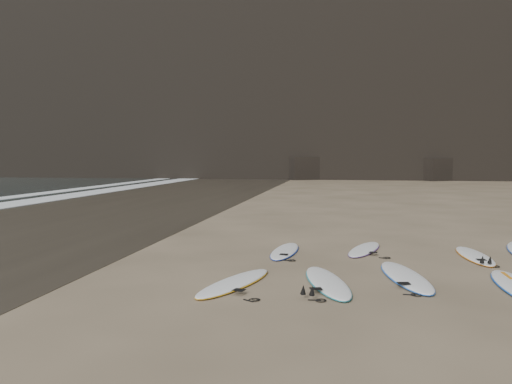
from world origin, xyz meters
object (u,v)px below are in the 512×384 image
surfboard_5 (285,251)px  surfboard_7 (475,255)px  surfboard_6 (364,249)px  surfboard_0 (235,282)px  surfboard_2 (405,276)px  surfboard_1 (327,281)px

surfboard_5 → surfboard_7: bearing=5.6°
surfboard_5 → surfboard_6: 2.13m
surfboard_0 → surfboard_2: (3.33, 1.04, 0.00)m
surfboard_2 → surfboard_7: size_ratio=1.13×
surfboard_2 → surfboard_6: surfboard_2 is taller
surfboard_1 → surfboard_6: (0.89, 3.67, -0.00)m
surfboard_2 → surfboard_7: bearing=42.4°
surfboard_1 → surfboard_5: surfboard_1 is taller
surfboard_2 → surfboard_7: 3.18m
surfboard_7 → surfboard_1: bearing=-139.8°
surfboard_7 → surfboard_6: bearing=167.9°
surfboard_0 → surfboard_7: size_ratio=1.03×
surfboard_1 → surfboard_2: surfboard_2 is taller
surfboard_0 → surfboard_1: surfboard_1 is taller
surfboard_1 → surfboard_2: 1.71m
surfboard_0 → surfboard_1: size_ratio=0.96×
surfboard_0 → surfboard_1: (1.77, 0.34, 0.00)m
surfboard_5 → surfboard_7: 4.68m
surfboard_0 → surfboard_6: bearing=74.9°
surfboard_0 → surfboard_2: surfboard_2 is taller
surfboard_5 → surfboard_0: bearing=-96.1°
surfboard_0 → surfboard_6: 4.81m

